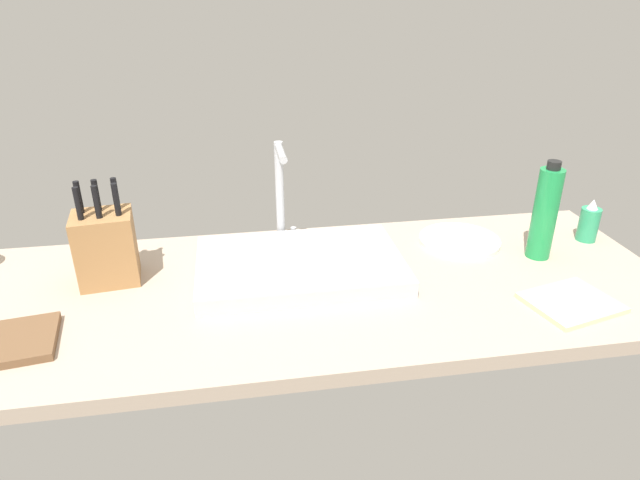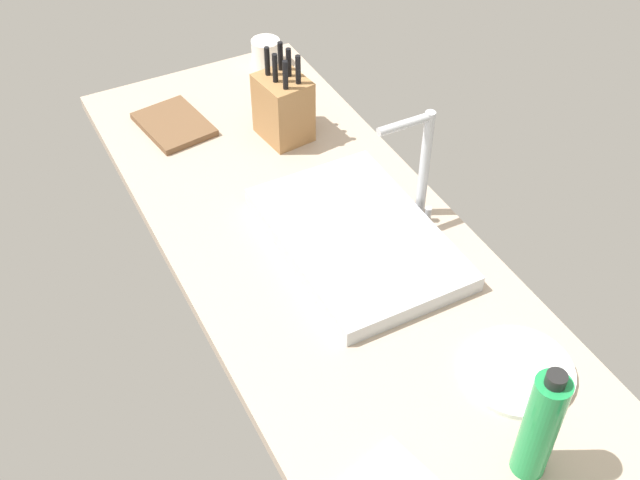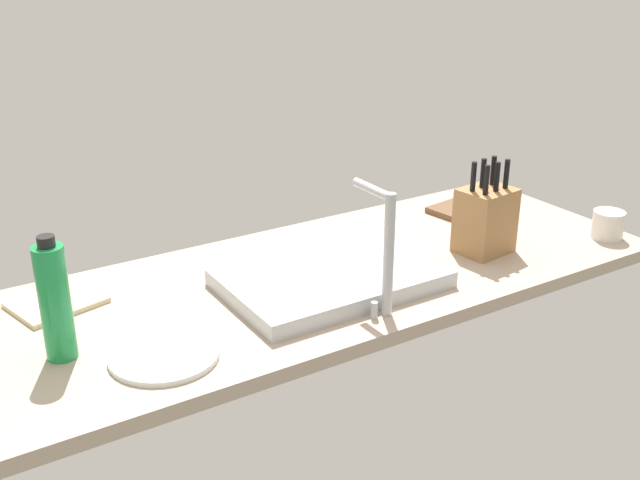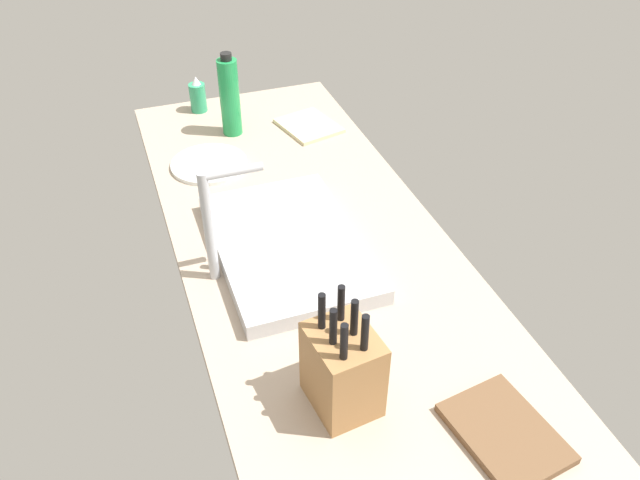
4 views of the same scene
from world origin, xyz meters
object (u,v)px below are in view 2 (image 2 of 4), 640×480
Objects in this scene: faucet at (421,158)px; water_bottle at (540,426)px; sink_basin at (358,238)px; coffee_mug at (266,52)px; dinner_plate at (518,371)px; cutting_board at (174,124)px; knife_block at (283,107)px.

water_bottle is at bearing -15.81° from faucet.
coffee_mug is (-83.65, 15.11, 1.88)cm from sink_basin.
faucet is 52.95cm from dinner_plate.
cutting_board is at bearing -147.61° from faucet.
cutting_board reaches higher than dinner_plate.
sink_basin is 65.12cm from water_bottle.
water_bottle is (111.40, -5.19, 3.34)cm from knife_block.
water_bottle is 1.18× the size of dinner_plate.
faucet is at bearing 171.35° from dinner_plate.
knife_block is 38.61cm from coffee_mug.
sink_basin reaches higher than cutting_board.
knife_block is at bearing 175.54° from sink_basin.
water_bottle is at bearing -1.34° from sink_basin.
coffee_mug reaches higher than sink_basin.
water_bottle is at bearing -33.28° from dinner_plate.
knife_block is 32.00cm from cutting_board.
faucet is 81.77cm from coffee_mug.
sink_basin is 5.92× the size of coffee_mug.
faucet reaches higher than cutting_board.
knife_block reaches higher than cutting_board.
faucet reaches higher than knife_block.
coffee_mug reaches higher than cutting_board.
dinner_plate is at bearing 15.83° from cutting_board.
dinner_plate is (-17.47, 11.47, -12.01)cm from water_bottle.
water_bottle is at bearing 8.88° from cutting_board.
faucet is 1.13× the size of knife_block.
knife_block is (-44.18, -13.85, -7.80)cm from faucet.
water_bottle is at bearing -9.64° from knife_block.
faucet is 70.01cm from water_bottle.
faucet is 74.97cm from cutting_board.
knife_block is 1.13× the size of dinner_plate.
cutting_board is 0.81× the size of water_bottle.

